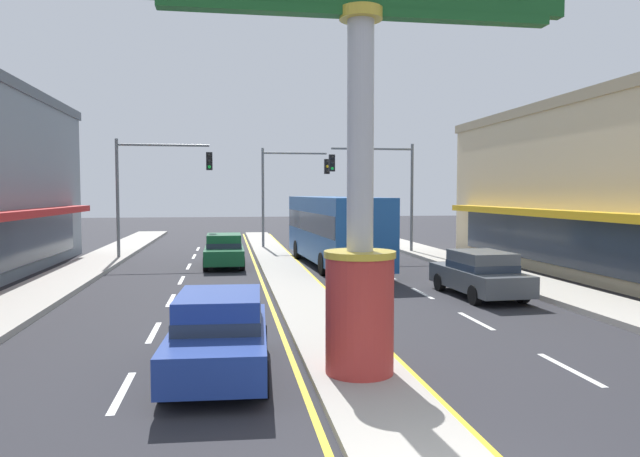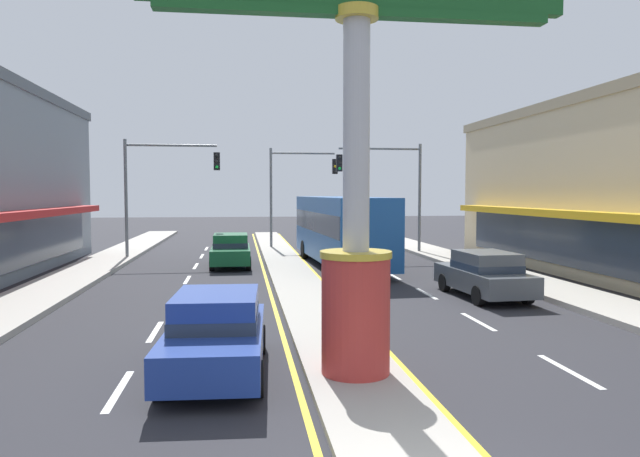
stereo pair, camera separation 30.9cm
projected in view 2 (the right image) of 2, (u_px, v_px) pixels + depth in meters
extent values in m
cube|color=#A39E93|center=(293.00, 276.00, 23.83)|extent=(1.82, 52.00, 0.14)
cube|color=#ADA89E|center=(53.00, 288.00, 20.69)|extent=(2.37, 60.00, 0.18)
cube|color=#ADA89E|center=(517.00, 278.00, 23.01)|extent=(2.37, 60.00, 0.18)
cube|color=silver|center=(119.00, 390.00, 10.21)|extent=(0.14, 2.20, 0.01)
cube|color=silver|center=(155.00, 331.00, 14.56)|extent=(0.14, 2.20, 0.01)
cube|color=silver|center=(175.00, 300.00, 18.92)|extent=(0.14, 2.20, 0.01)
cube|color=silver|center=(187.00, 280.00, 23.27)|extent=(0.14, 2.20, 0.01)
cube|color=silver|center=(196.00, 266.00, 27.62)|extent=(0.14, 2.20, 0.01)
cube|color=silver|center=(202.00, 256.00, 31.97)|extent=(0.14, 2.20, 0.01)
cube|color=silver|center=(206.00, 249.00, 36.33)|extent=(0.14, 2.20, 0.01)
cube|color=silver|center=(569.00, 371.00, 11.34)|extent=(0.14, 2.20, 0.01)
cube|color=silver|center=(478.00, 321.00, 15.69)|extent=(0.14, 2.20, 0.01)
cube|color=silver|center=(426.00, 294.00, 20.04)|extent=(0.14, 2.20, 0.01)
cube|color=silver|center=(393.00, 276.00, 24.40)|extent=(0.14, 2.20, 0.01)
cube|color=silver|center=(370.00, 263.00, 28.75)|extent=(0.14, 2.20, 0.01)
cube|color=silver|center=(353.00, 254.00, 33.10)|extent=(0.14, 2.20, 0.01)
cube|color=silver|center=(340.00, 247.00, 37.45)|extent=(0.14, 2.20, 0.01)
cube|color=yellow|center=(266.00, 278.00, 23.69)|extent=(0.12, 52.00, 0.01)
cube|color=yellow|center=(319.00, 277.00, 23.98)|extent=(0.12, 52.00, 0.01)
cylinder|color=#B7332D|center=(356.00, 315.00, 10.72)|extent=(1.26, 1.26, 2.13)
cylinder|color=gold|center=(356.00, 254.00, 10.65)|extent=(1.32, 1.32, 0.12)
cylinder|color=#B7B7BC|center=(356.00, 134.00, 10.52)|extent=(0.48, 0.48, 4.45)
cylinder|color=gold|center=(357.00, 14.00, 10.39)|extent=(0.77, 0.77, 0.20)
cube|color=#195623|center=(357.00, 13.00, 10.39)|extent=(7.08, 0.29, 0.16)
cube|color=#B21E1E|center=(20.00, 215.00, 21.63)|extent=(0.90, 20.62, 0.30)
cube|color=#283342|center=(9.00, 246.00, 21.64)|extent=(0.08, 19.89, 2.00)
cube|color=gold|center=(553.00, 213.00, 23.77)|extent=(0.90, 17.96, 0.30)
cube|color=#283342|center=(562.00, 241.00, 23.89)|extent=(0.08, 17.32, 2.00)
cylinder|color=slate|center=(126.00, 200.00, 30.00)|extent=(0.16, 0.16, 6.20)
cylinder|color=slate|center=(171.00, 145.00, 30.14)|extent=(4.62, 0.12, 0.12)
cube|color=black|center=(217.00, 161.00, 30.34)|extent=(0.32, 0.24, 0.92)
sphere|color=black|center=(217.00, 155.00, 30.19)|extent=(0.17, 0.17, 0.17)
sphere|color=black|center=(217.00, 161.00, 30.21)|extent=(0.17, 0.17, 0.17)
sphere|color=#19D83F|center=(217.00, 167.00, 30.22)|extent=(0.17, 0.17, 0.17)
cylinder|color=slate|center=(420.00, 199.00, 32.92)|extent=(0.16, 0.16, 6.20)
cylinder|color=slate|center=(380.00, 149.00, 32.44)|extent=(4.62, 0.12, 0.12)
cube|color=black|center=(339.00, 163.00, 32.02)|extent=(0.32, 0.24, 0.92)
sphere|color=black|center=(340.00, 157.00, 31.86)|extent=(0.17, 0.17, 0.17)
sphere|color=black|center=(340.00, 163.00, 31.88)|extent=(0.17, 0.17, 0.17)
sphere|color=#19D83F|center=(340.00, 168.00, 31.90)|extent=(0.17, 0.17, 0.17)
cylinder|color=slate|center=(271.00, 199.00, 36.01)|extent=(0.16, 0.16, 6.20)
cylinder|color=slate|center=(303.00, 153.00, 36.11)|extent=(3.96, 0.12, 0.12)
cube|color=black|center=(335.00, 167.00, 36.26)|extent=(0.32, 0.24, 0.92)
sphere|color=black|center=(335.00, 162.00, 36.11)|extent=(0.17, 0.17, 0.17)
sphere|color=yellow|center=(335.00, 166.00, 36.13)|extent=(0.17, 0.17, 0.17)
sphere|color=black|center=(335.00, 171.00, 36.14)|extent=(0.17, 0.17, 0.17)
cube|color=#1E5199|center=(340.00, 228.00, 27.49)|extent=(3.08, 11.31, 2.90)
cube|color=#283342|center=(340.00, 222.00, 27.48)|extent=(3.09, 11.09, 0.90)
cube|color=#283342|center=(319.00, 218.00, 32.93)|extent=(2.30, 0.20, 1.40)
cube|color=black|center=(319.00, 200.00, 32.87)|extent=(1.75, 0.17, 0.30)
cylinder|color=black|center=(305.00, 250.00, 30.77)|extent=(0.33, 0.97, 0.96)
cylinder|color=black|center=(347.00, 249.00, 31.19)|extent=(0.33, 0.97, 0.96)
cylinder|color=black|center=(329.00, 264.00, 24.51)|extent=(0.33, 0.97, 0.96)
cylinder|color=black|center=(382.00, 263.00, 24.93)|extent=(0.33, 0.97, 0.96)
cube|color=#14562D|center=(231.00, 254.00, 27.33)|extent=(1.77, 4.30, 0.66)
cube|color=#14562D|center=(231.00, 240.00, 27.46)|extent=(1.55, 2.15, 0.60)
cube|color=#283342|center=(231.00, 244.00, 27.47)|extent=(1.59, 2.18, 0.24)
cylinder|color=black|center=(249.00, 263.00, 26.14)|extent=(0.22, 0.62, 0.62)
cylinder|color=black|center=(212.00, 264.00, 25.92)|extent=(0.22, 0.62, 0.62)
cylinder|color=black|center=(248.00, 257.00, 28.77)|extent=(0.22, 0.62, 0.62)
cylinder|color=black|center=(214.00, 257.00, 28.55)|extent=(0.22, 0.62, 0.62)
cube|color=#4C5156|center=(484.00, 279.00, 19.32)|extent=(1.97, 4.38, 0.66)
cube|color=#4C5156|center=(486.00, 261.00, 19.12)|extent=(1.65, 2.22, 0.60)
cube|color=#283342|center=(486.00, 266.00, 19.13)|extent=(1.69, 2.25, 0.24)
cylinder|color=black|center=(444.00, 283.00, 20.50)|extent=(0.25, 0.63, 0.62)
cylinder|color=black|center=(487.00, 281.00, 20.80)|extent=(0.25, 0.63, 0.62)
cylinder|color=black|center=(479.00, 296.00, 17.88)|extent=(0.25, 0.63, 0.62)
cylinder|color=black|center=(527.00, 294.00, 18.18)|extent=(0.25, 0.63, 0.62)
cube|color=navy|center=(216.00, 343.00, 11.12)|extent=(1.98, 4.39, 0.66)
cube|color=navy|center=(216.00, 308.00, 11.25)|extent=(1.66, 2.23, 0.60)
cube|color=#283342|center=(217.00, 318.00, 11.26)|extent=(1.70, 2.25, 0.24)
cylinder|color=black|center=(257.00, 379.00, 9.87)|extent=(0.25, 0.63, 0.62)
cylinder|color=black|center=(159.00, 381.00, 9.74)|extent=(0.25, 0.63, 0.62)
cylinder|color=black|center=(260.00, 340.00, 12.53)|extent=(0.25, 0.63, 0.62)
cylinder|color=black|center=(184.00, 341.00, 12.39)|extent=(0.25, 0.63, 0.62)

